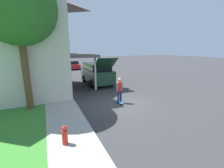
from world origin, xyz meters
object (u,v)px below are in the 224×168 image
at_px(skateboarder, 120,89).
at_px(fire_hydrant, 65,135).
at_px(car_down_street, 73,65).
at_px(skateboard, 119,102).
at_px(suv_parked, 97,73).
at_px(lawn_tree_near, 17,7).

height_order(skateboarder, fire_hydrant, skateboarder).
distance_m(car_down_street, skateboard, 18.56).
bearing_deg(suv_parked, skateboarder, -94.32).
relative_size(skateboarder, skateboard, 2.09).
bearing_deg(fire_hydrant, skateboard, 39.57).
distance_m(suv_parked, skateboard, 6.02).
xyz_separation_m(lawn_tree_near, car_down_street, (5.50, 17.39, -4.78)).
height_order(skateboard, fire_hydrant, fire_hydrant).
height_order(suv_parked, car_down_street, suv_parked).
distance_m(skateboarder, fire_hydrant, 4.97).
height_order(skateboarder, skateboard, skateboarder).
xyz_separation_m(car_down_street, skateboarder, (-0.33, -18.50, 0.24)).
bearing_deg(car_down_street, suv_parked, -89.50).
relative_size(lawn_tree_near, skateboarder, 4.45).
height_order(car_down_street, fire_hydrant, car_down_street).
bearing_deg(fire_hydrant, car_down_street, 79.19).
bearing_deg(lawn_tree_near, suv_parked, 40.24).
bearing_deg(skateboard, car_down_street, 88.87).
bearing_deg(fire_hydrant, lawn_tree_near, 107.70).
bearing_deg(fire_hydrant, skateboarder, 39.71).
relative_size(suv_parked, skateboarder, 3.32).
height_order(suv_parked, fire_hydrant, suv_parked).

